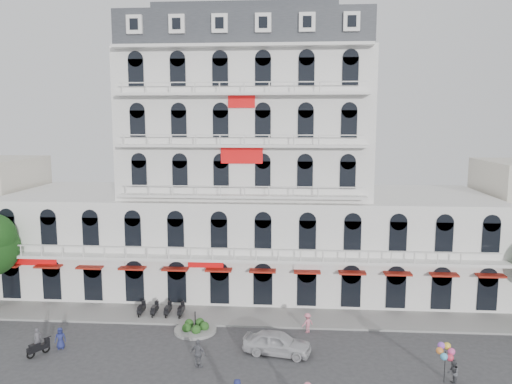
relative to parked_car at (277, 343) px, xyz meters
name	(u,v)px	position (x,y,z in m)	size (l,w,h in m)	color
ground	(224,372)	(-3.28, -2.81, -0.80)	(120.00, 120.00, 0.00)	#38383A
sidewalk	(239,316)	(-3.28, 6.19, -0.72)	(53.00, 4.00, 0.16)	gray
main_building	(248,183)	(-3.28, 15.18, 9.17)	(45.00, 15.00, 25.80)	silver
traffic_island	(195,328)	(-6.29, 3.19, -0.54)	(3.20, 3.20, 1.60)	gray
parked_scooter_row	(161,316)	(-9.63, 5.99, -0.80)	(4.40, 1.80, 1.10)	black
parked_car	(277,343)	(0.00, 0.00, 0.00)	(1.88, 4.67, 1.59)	silver
rider_west	(38,344)	(-16.18, -1.42, 0.04)	(1.11, 1.50, 1.95)	black
pedestrian_left	(60,338)	(-15.17, -0.26, -0.03)	(0.74, 0.48, 1.52)	navy
pedestrian_mid	(198,354)	(-5.02, -2.28, 0.15)	(1.11, 0.46, 1.89)	slate
pedestrian_right	(307,323)	(2.18, 3.65, -0.04)	(0.98, 0.56, 1.51)	#DC748A
balloon_vendor	(450,364)	(10.51, -3.25, 0.49)	(1.33, 1.26, 2.45)	#4C4E53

